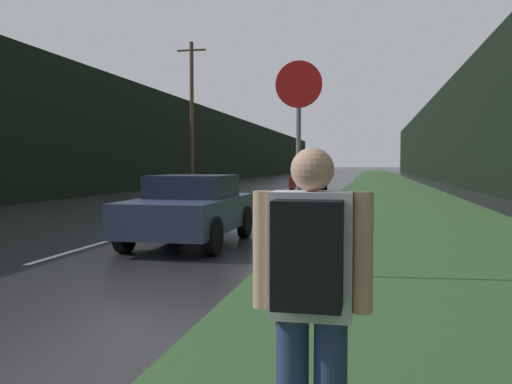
# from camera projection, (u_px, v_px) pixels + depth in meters

# --- Properties ---
(grass_verge) EXTENTS (6.00, 240.00, 0.02)m
(grass_verge) POSITION_uv_depth(u_px,v_px,m) (388.00, 187.00, 39.95)
(grass_verge) COLOR #33562D
(grass_verge) RESTS_ON ground_plane
(lane_stripe_b) EXTENTS (0.12, 3.00, 0.01)m
(lane_stripe_b) POSITION_uv_depth(u_px,v_px,m) (74.00, 251.00, 10.36)
(lane_stripe_b) COLOR silver
(lane_stripe_b) RESTS_ON ground_plane
(lane_stripe_c) EXTENTS (0.12, 3.00, 0.01)m
(lane_stripe_c) POSITION_uv_depth(u_px,v_px,m) (192.00, 216.00, 17.20)
(lane_stripe_c) COLOR silver
(lane_stripe_c) RESTS_ON ground_plane
(lane_stripe_d) EXTENTS (0.12, 3.00, 0.01)m
(lane_stripe_d) POSITION_uv_depth(u_px,v_px,m) (243.00, 201.00, 24.04)
(lane_stripe_d) COLOR silver
(lane_stripe_d) RESTS_ON ground_plane
(lane_stripe_e) EXTENTS (0.12, 3.00, 0.01)m
(lane_stripe_e) POSITION_uv_depth(u_px,v_px,m) (271.00, 193.00, 30.88)
(lane_stripe_e) COLOR silver
(lane_stripe_e) RESTS_ON ground_plane
(lane_stripe_f) EXTENTS (0.12, 3.00, 0.01)m
(lane_stripe_f) POSITION_uv_depth(u_px,v_px,m) (289.00, 188.00, 37.72)
(lane_stripe_f) COLOR silver
(lane_stripe_f) RESTS_ON ground_plane
(treeline_far_side) EXTENTS (2.00, 140.00, 6.76)m
(treeline_far_side) POSITION_uv_depth(u_px,v_px,m) (211.00, 147.00, 52.98)
(treeline_far_side) COLOR black
(treeline_far_side) RESTS_ON ground_plane
(treeline_near_side) EXTENTS (2.00, 140.00, 8.65)m
(treeline_near_side) POSITION_uv_depth(u_px,v_px,m) (454.00, 134.00, 48.26)
(treeline_near_side) COLOR black
(treeline_near_side) RESTS_ON ground_plane
(utility_pole_far) EXTENTS (1.80, 0.24, 9.10)m
(utility_pole_far) POSITION_uv_depth(u_px,v_px,m) (192.00, 115.00, 33.17)
(utility_pole_far) COLOR #4C3823
(utility_pole_far) RESTS_ON ground_plane
(stop_sign) EXTENTS (0.69, 0.07, 3.16)m
(stop_sign) POSITION_uv_depth(u_px,v_px,m) (298.00, 146.00, 7.91)
(stop_sign) COLOR slate
(stop_sign) RESTS_ON ground_plane
(hitchhiker_with_backpack) EXTENTS (0.60, 0.41, 1.74)m
(hitchhiker_with_backpack) POSITION_uv_depth(u_px,v_px,m) (311.00, 296.00, 2.70)
(hitchhiker_with_backpack) COLOR navy
(hitchhiker_with_backpack) RESTS_ON ground_plane
(car_passing_near) EXTENTS (1.93, 4.04, 1.43)m
(car_passing_near) POSITION_uv_depth(u_px,v_px,m) (191.00, 209.00, 11.20)
(car_passing_near) COLOR #2D3856
(car_passing_near) RESTS_ON ground_plane
(car_passing_far) EXTENTS (1.93, 4.72, 1.35)m
(car_passing_far) POSITION_uv_depth(u_px,v_px,m) (309.00, 180.00, 32.93)
(car_passing_far) COLOR maroon
(car_passing_far) RESTS_ON ground_plane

